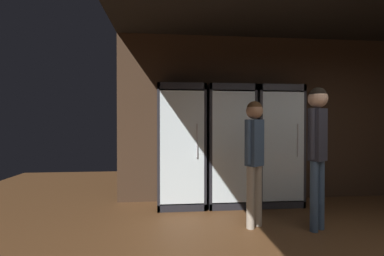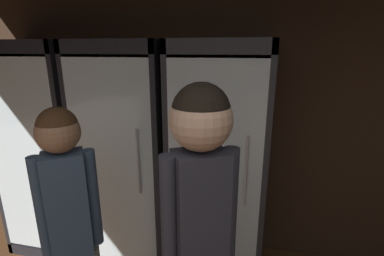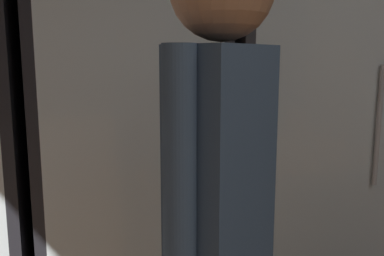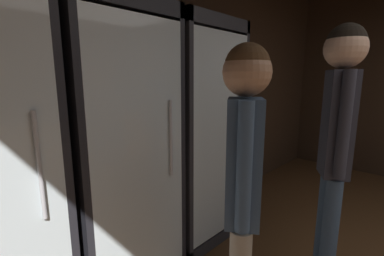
% 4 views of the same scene
% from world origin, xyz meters
% --- Properties ---
extents(wall_back, '(6.00, 0.06, 2.80)m').
position_xyz_m(wall_back, '(0.00, 3.03, 1.40)').
color(wall_back, '#382619').
rests_on(wall_back, ground).
extents(cooler_left, '(0.73, 0.58, 1.91)m').
position_xyz_m(cooler_left, '(-1.18, 2.75, 0.94)').
color(cooler_left, black).
rests_on(cooler_left, ground).
extents(cooler_center, '(0.73, 0.58, 1.91)m').
position_xyz_m(cooler_center, '(-0.41, 2.75, 0.94)').
color(cooler_center, '#2B2B30').
rests_on(cooler_center, ground).
extents(shopper_near, '(0.27, 0.24, 1.58)m').
position_xyz_m(shopper_near, '(-1.08, 1.78, 0.99)').
color(shopper_near, gray).
rests_on(shopper_near, ground).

